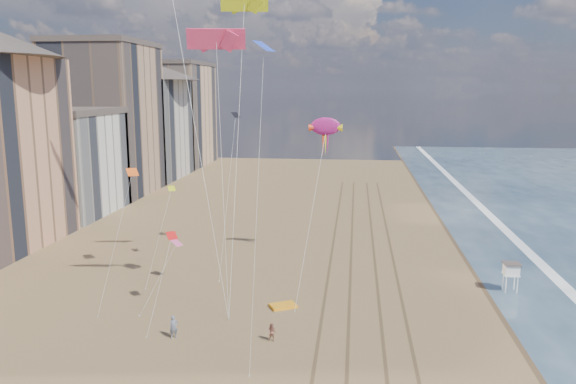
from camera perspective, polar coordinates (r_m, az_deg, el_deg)
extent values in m
plane|color=#42301E|center=(75.77, 20.11, -5.57)|extent=(260.00, 260.00, 0.00)
plane|color=white|center=(76.85, 23.17, -5.56)|extent=(260.00, 260.00, 0.00)
cube|color=brown|center=(64.21, 4.21, -7.79)|extent=(0.28, 120.00, 0.01)
cube|color=brown|center=(64.15, 6.37, -7.85)|extent=(0.28, 120.00, 0.01)
cube|color=brown|center=(64.20, 8.90, -7.90)|extent=(0.28, 120.00, 0.01)
cube|color=brown|center=(64.33, 10.87, -7.92)|extent=(0.28, 120.00, 0.01)
cube|color=silver|center=(97.57, -21.63, 2.61)|extent=(14.00, 18.00, 16.00)
cube|color=#473D38|center=(96.88, -21.97, 7.59)|extent=(14.28, 18.36, 1.00)
cube|color=tan|center=(113.51, -17.96, 6.88)|extent=(16.00, 20.00, 28.00)
cube|color=#473D38|center=(113.66, -18.38, 14.19)|extent=(16.32, 20.40, 1.00)
cube|color=#BCB2A3|center=(131.91, -14.06, 6.20)|extent=(15.00, 22.00, 22.00)
cone|color=#473D38|center=(131.66, -14.31, 11.93)|extent=(34.22, 34.22, 4.40)
cube|color=tan|center=(152.67, -11.32, 7.60)|extent=(16.00, 24.00, 26.00)
cube|color=#473D38|center=(152.64, -11.50, 12.66)|extent=(16.32, 24.48, 1.00)
cylinder|color=white|center=(60.61, 21.26, -8.81)|extent=(0.11, 0.11, 1.65)
cylinder|color=white|center=(60.90, 22.27, -8.79)|extent=(0.11, 0.11, 1.65)
cylinder|color=white|center=(61.62, 21.01, -8.48)|extent=(0.11, 0.11, 1.65)
cylinder|color=white|center=(61.90, 22.01, -8.46)|extent=(0.11, 0.11, 1.65)
cube|color=white|center=(60.96, 21.70, -7.78)|extent=(1.46, 1.46, 0.11)
cube|color=white|center=(60.80, 21.73, -7.29)|extent=(1.37, 1.37, 1.01)
cube|color=#473D38|center=(60.63, 21.77, -6.75)|extent=(1.65, 1.65, 0.09)
cube|color=#FF9C15|center=(53.41, -0.50, -11.48)|extent=(2.80, 2.46, 0.27)
ellipsoid|color=#9B1767|center=(64.38, 3.84, 6.68)|extent=(3.91, 0.73, 2.32)
cone|color=red|center=(64.48, 2.59, 6.55)|extent=(1.05, 0.87, 0.87)
cone|color=yellow|center=(64.33, 5.09, 6.51)|extent=(1.05, 0.87, 0.87)
cylinder|color=silver|center=(57.67, 2.43, -2.16)|extent=(0.03, 0.03, 22.05)
imported|color=slate|center=(47.95, -11.54, -13.28)|extent=(0.83, 0.76, 1.91)
imported|color=#955C4C|center=(46.53, -1.65, -14.07)|extent=(0.88, 0.77, 1.55)
cube|color=#D1D916|center=(56.45, -4.45, 18.61)|extent=(4.60, 1.54, 1.57)
cube|color=#D9305B|center=(48.27, -7.31, 15.17)|extent=(4.89, 1.63, 1.67)
plane|color=#FA5815|center=(61.69, -15.54, 1.97)|extent=(1.91, 1.86, 0.70)
plane|color=#DC5587|center=(60.14, -11.23, -5.09)|extent=(1.43, 1.50, 0.57)
plane|color=red|center=(51.70, -11.72, -4.36)|extent=(1.49, 1.45, 0.53)
plane|color=blue|center=(47.98, -2.46, 14.60)|extent=(2.08, 2.20, 0.91)
plane|color=black|center=(66.72, -5.33, 7.81)|extent=(1.37, 1.36, 0.62)
plane|color=#D2DF17|center=(65.48, -11.75, 0.36)|extent=(1.36, 1.31, 0.46)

